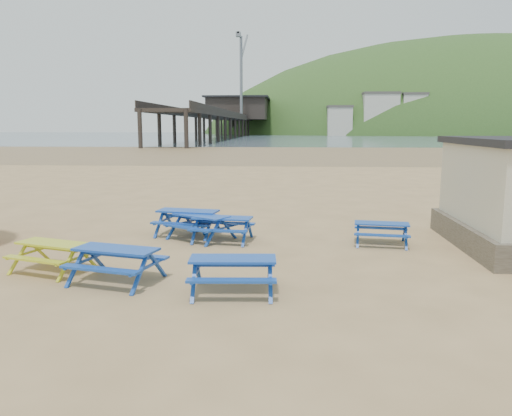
{
  "coord_description": "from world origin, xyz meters",
  "views": [
    {
      "loc": [
        1.92,
        -13.48,
        3.47
      ],
      "look_at": [
        0.93,
        1.5,
        1.0
      ],
      "focal_mm": 35.0,
      "sensor_mm": 36.0,
      "label": 1
    }
  ],
  "objects": [
    {
      "name": "ground",
      "position": [
        0.0,
        0.0,
        0.0
      ],
      "size": [
        400.0,
        400.0,
        0.0
      ],
      "primitive_type": "plane",
      "color": "tan",
      "rests_on": "ground"
    },
    {
      "name": "wet_sand",
      "position": [
        0.0,
        55.0,
        0.0
      ],
      "size": [
        400.0,
        400.0,
        0.0
      ],
      "primitive_type": "plane",
      "color": "olive",
      "rests_on": "ground"
    },
    {
      "name": "sea",
      "position": [
        0.0,
        170.0,
        0.01
      ],
      "size": [
        400.0,
        400.0,
        0.0
      ],
      "primitive_type": "plane",
      "color": "#4C5F6C",
      "rests_on": "ground"
    },
    {
      "name": "picnic_table_blue_a",
      "position": [
        -0.08,
        1.3,
        0.37
      ],
      "size": [
        1.93,
        1.63,
        0.74
      ],
      "rotation": [
        0.0,
        0.0,
        -0.12
      ],
      "color": "#0F38A3",
      "rests_on": "ground"
    },
    {
      "name": "picnic_table_blue_b",
      "position": [
        -0.78,
        1.52,
        0.38
      ],
      "size": [
        2.33,
        2.21,
        0.76
      ],
      "rotation": [
        0.0,
        0.0,
        -0.56
      ],
      "color": "#0F38A3",
      "rests_on": "ground"
    },
    {
      "name": "picnic_table_blue_c",
      "position": [
        4.67,
        1.15,
        0.33
      ],
      "size": [
        1.73,
        1.47,
        0.66
      ],
      "rotation": [
        0.0,
        0.0,
        -0.14
      ],
      "color": "#0F38A3",
      "rests_on": "ground"
    },
    {
      "name": "picnic_table_blue_d",
      "position": [
        -1.91,
        -2.89,
        0.39
      ],
      "size": [
        2.18,
        1.92,
        0.78
      ],
      "rotation": [
        0.0,
        0.0,
        -0.25
      ],
      "color": "#0F38A3",
      "rests_on": "ground"
    },
    {
      "name": "picnic_table_blue_e",
      "position": [
        0.77,
        -3.44,
        0.38
      ],
      "size": [
        1.88,
        1.55,
        0.75
      ],
      "rotation": [
        0.0,
        0.0,
        0.06
      ],
      "color": "#0F38A3",
      "rests_on": "ground"
    },
    {
      "name": "picnic_table_yellow",
      "position": [
        -3.75,
        -2.16,
        0.36
      ],
      "size": [
        2.04,
        1.83,
        0.72
      ],
      "rotation": [
        0.0,
        0.0,
        -0.31
      ],
      "color": "#AEB419",
      "rests_on": "ground"
    },
    {
      "name": "pier",
      "position": [
        -17.99,
        178.23,
        5.46
      ],
      "size": [
        24.0,
        220.0,
        39.29
      ],
      "color": "black",
      "rests_on": "ground"
    },
    {
      "name": "headland_town",
      "position": [
        90.0,
        229.68,
        -9.91
      ],
      "size": [
        264.0,
        144.0,
        108.0
      ],
      "color": "#2D4C1E",
      "rests_on": "ground"
    },
    {
      "name": "picnic_table_blue_g",
      "position": [
        -1.3,
        2.1,
        0.4
      ],
      "size": [
        2.17,
        1.86,
        0.81
      ],
      "rotation": [
        0.0,
        0.0,
        -0.18
      ],
      "color": "#0F38A3",
      "rests_on": "ground"
    }
  ]
}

